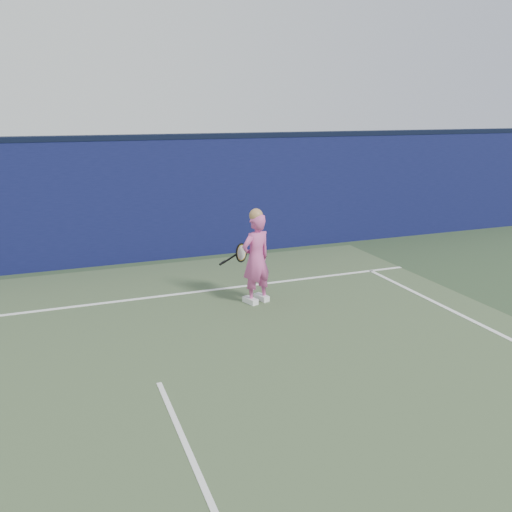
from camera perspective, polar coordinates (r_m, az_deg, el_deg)
name	(u,v)px	position (r m, az deg, el deg)	size (l,w,h in m)	color
ground	(179,429)	(5.75, -8.14, -17.62)	(80.00, 80.00, 0.00)	#2C4329
backstop_wall	(102,204)	(11.43, -15.86, 5.34)	(24.00, 0.40, 2.50)	#0D113C
wall_cap	(97,138)	(11.29, -16.35, 11.84)	(24.00, 0.42, 0.10)	black
player	(256,258)	(8.79, 0.00, -0.23)	(0.63, 0.51, 1.57)	#CF5098
racket	(240,253)	(9.15, -1.71, 0.27)	(0.59, 0.29, 0.34)	black
court_lines	(187,447)	(5.47, -7.32, -19.30)	(11.00, 12.04, 0.01)	white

